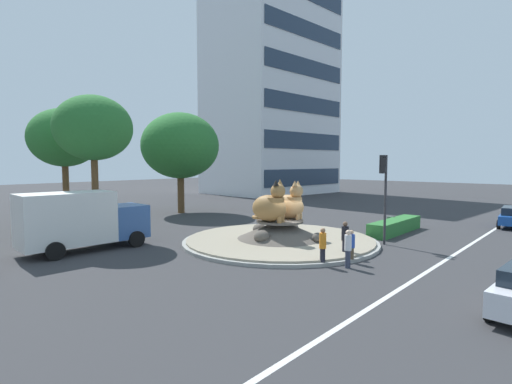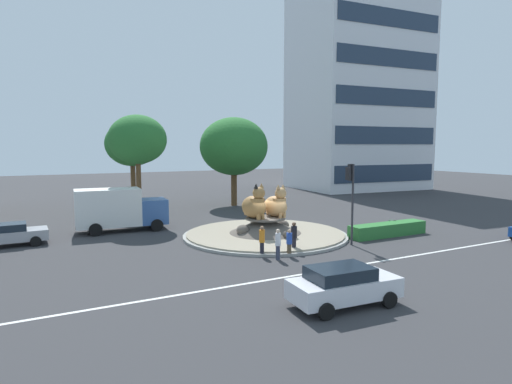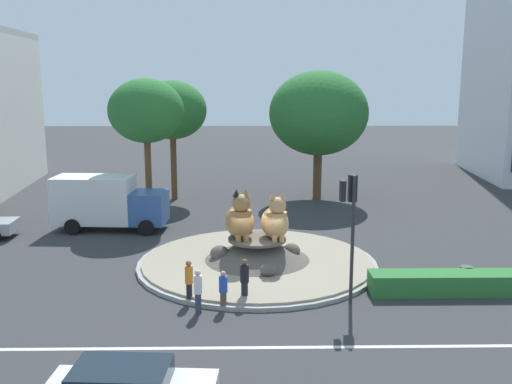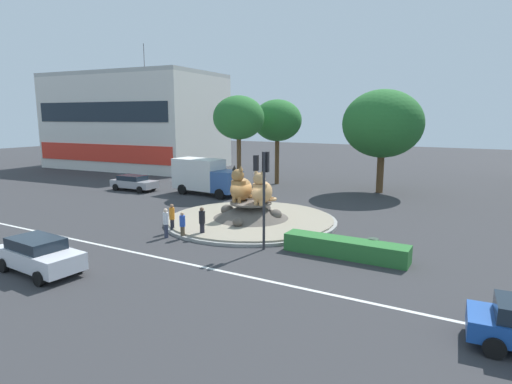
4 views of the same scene
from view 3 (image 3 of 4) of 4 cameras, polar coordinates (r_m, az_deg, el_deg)
name	(u,v)px [view 3 (image 3 of 4)]	position (r m, az deg, el deg)	size (l,w,h in m)	color
ground_plane	(257,265)	(27.74, 0.12, -7.25)	(160.00, 160.00, 0.00)	#333335
lane_centreline	(262,348)	(19.80, 0.58, -15.17)	(112.00, 0.20, 0.01)	silver
roundabout_island	(257,256)	(27.61, 0.11, -6.37)	(11.40, 11.40, 1.35)	gray
cat_statue_tabby	(240,220)	(27.14, -1.59, -2.75)	(1.67, 2.66, 2.44)	#9E703D
cat_statue_calico	(275,221)	(27.08, 1.94, -2.88)	(1.61, 2.41, 2.31)	tan
traffic_light_mast	(351,211)	(22.50, 9.37, -1.84)	(0.71, 0.59, 5.16)	#2D2D33
clipped_hedge_strip	(445,283)	(25.35, 18.21, -8.59)	(6.24, 1.20, 0.90)	#2D7033
broadleaf_tree_behind_island	(146,111)	(36.04, -10.85, 7.86)	(4.62, 4.62, 8.79)	brown
second_tree_near_tower	(172,110)	(41.98, -8.31, 8.00)	(4.95, 4.95, 8.63)	brown
third_tree_left	(319,113)	(42.10, 6.23, 7.76)	(7.16, 7.16, 9.33)	brown
pedestrian_orange_shirt	(189,280)	(23.16, -6.66, -8.68)	(0.32, 0.32, 1.76)	black
pedestrian_white_shirt	(198,290)	(22.15, -5.78, -9.65)	(0.32, 0.32, 1.73)	#33384C
pedestrian_black_shirt	(245,279)	(23.10, -1.15, -8.64)	(0.36, 0.36, 1.79)	black
pedestrian_blue_shirt	(223,289)	(22.44, -3.27, -9.62)	(0.33, 0.33, 1.56)	brown
delivery_box_truck	(107,202)	(34.72, -14.57, -0.94)	(6.60, 2.94, 3.18)	#335693
litter_bin	(466,277)	(26.43, 20.12, -7.89)	(0.56, 0.56, 0.90)	#2D4233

